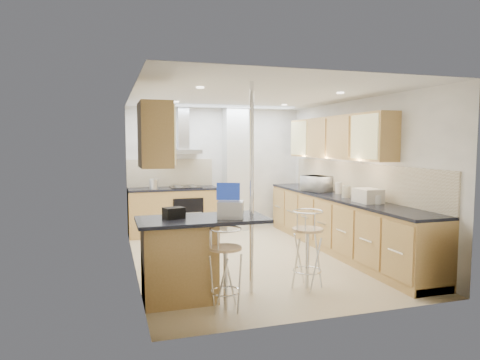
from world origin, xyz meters
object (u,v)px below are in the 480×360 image
object	(u,v)px
laptop	(231,210)
bread_bin	(368,196)
bar_stool_near	(226,269)
bar_stool_end	(307,249)
microwave	(317,184)

from	to	relation	value
laptop	bread_bin	xyz separation A→B (m)	(2.31, 0.76, -0.02)
bar_stool_near	bar_stool_end	world-z (taller)	bar_stool_end
microwave	laptop	bearing A→B (deg)	118.54
bar_stool_end	bread_bin	world-z (taller)	bread_bin
bread_bin	bar_stool_end	bearing A→B (deg)	-152.86
bread_bin	microwave	bearing A→B (deg)	91.88
bar_stool_end	microwave	bearing A→B (deg)	5.15
microwave	bar_stool_end	distance (m)	2.56
bar_stool_near	bread_bin	bearing A→B (deg)	10.95
bar_stool_near	bread_bin	xyz separation A→B (m)	(2.45, 1.06, 0.57)
bar_stool_near	microwave	bearing A→B (deg)	34.47
microwave	bar_stool_near	xyz separation A→B (m)	(-2.38, -2.55, -0.61)
laptop	bar_stool_end	world-z (taller)	laptop
microwave	bread_bin	distance (m)	1.49
microwave	bar_stool_near	size ratio (longest dim) A/B	0.57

